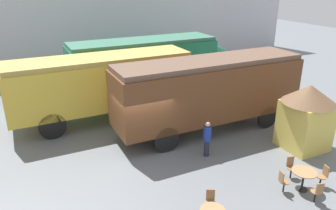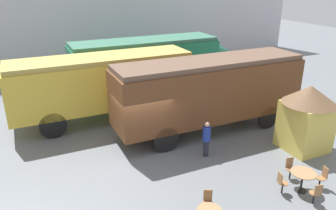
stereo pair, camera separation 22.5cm
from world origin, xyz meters
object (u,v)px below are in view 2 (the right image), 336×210
object	(u,v)px
passenger_coach_wooden	(209,89)
visitor_person	(206,138)
passenger_coach_vintage	(103,81)
cafe_table_mid	(303,176)
ticket_kiosk	(307,115)
streamlined_locomotive	(155,59)

from	to	relation	value
passenger_coach_wooden	visitor_person	distance (m)	2.97
passenger_coach_vintage	visitor_person	bearing A→B (deg)	-63.11
cafe_table_mid	ticket_kiosk	bearing A→B (deg)	43.74
streamlined_locomotive	ticket_kiosk	bearing A→B (deg)	-77.95
passenger_coach_vintage	cafe_table_mid	world-z (taller)	passenger_coach_vintage
passenger_coach_vintage	passenger_coach_wooden	bearing A→B (deg)	-39.06
passenger_coach_wooden	visitor_person	world-z (taller)	passenger_coach_wooden
passenger_coach_wooden	ticket_kiosk	xyz separation A→B (m)	(2.89, -3.49, -0.53)
ticket_kiosk	streamlined_locomotive	bearing A→B (deg)	102.05
passenger_coach_vintage	visitor_person	distance (m)	6.61
streamlined_locomotive	passenger_coach_vintage	xyz separation A→B (m)	(-4.84, -4.35, 0.21)
streamlined_locomotive	passenger_coach_wooden	bearing A→B (deg)	-93.28
ticket_kiosk	cafe_table_mid	bearing A→B (deg)	-136.26
passenger_coach_wooden	cafe_table_mid	distance (m)	6.08
streamlined_locomotive	ticket_kiosk	xyz separation A→B (m)	(2.43, -11.40, -0.27)
streamlined_locomotive	passenger_coach_wooden	size ratio (longest dim) A/B	1.27
passenger_coach_vintage	cafe_table_mid	bearing A→B (deg)	-63.00
passenger_coach_wooden	passenger_coach_vintage	bearing A→B (deg)	140.94
streamlined_locomotive	visitor_person	xyz separation A→B (m)	(-1.90, -10.14, -1.07)
passenger_coach_wooden	cafe_table_mid	xyz separation A→B (m)	(0.41, -5.86, -1.58)
streamlined_locomotive	visitor_person	distance (m)	10.37
cafe_table_mid	visitor_person	xyz separation A→B (m)	(-1.86, 3.63, 0.25)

